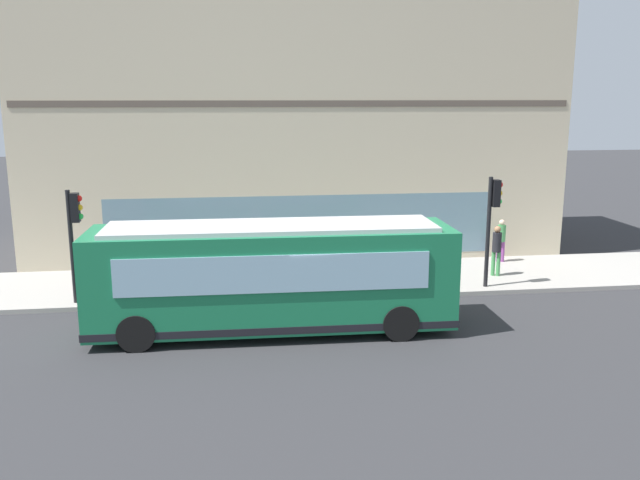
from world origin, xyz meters
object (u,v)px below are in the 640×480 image
at_px(traffic_light_near_corner, 493,211).
at_px(pedestrian_near_hydrant, 93,254).
at_px(pedestrian_walking_along_curb, 501,238).
at_px(pedestrian_near_building_entrance, 265,263).
at_px(newspaper_vending_box, 121,273).
at_px(pedestrian_by_light_pole, 497,247).
at_px(fire_hydrant, 396,266).
at_px(traffic_light_down_block, 74,225).
at_px(city_bus_nearside, 272,278).

bearing_deg(traffic_light_near_corner, pedestrian_near_hydrant, 80.14).
distance_m(pedestrian_near_hydrant, pedestrian_walking_along_curb, 15.26).
bearing_deg(traffic_light_near_corner, pedestrian_near_building_entrance, 87.42).
xyz_separation_m(pedestrian_walking_along_curb, newspaper_vending_box, (-1.60, 14.19, -0.51)).
bearing_deg(pedestrian_by_light_pole, traffic_light_near_corner, 149.97).
bearing_deg(fire_hydrant, traffic_light_near_corner, -122.77).
relative_size(pedestrian_near_hydrant, newspaper_vending_box, 1.96).
height_order(fire_hydrant, pedestrian_walking_along_curb, pedestrian_walking_along_curb).
distance_m(pedestrian_near_building_entrance, newspaper_vending_box, 5.04).
bearing_deg(newspaper_vending_box, pedestrian_walking_along_curb, -83.55).
relative_size(traffic_light_near_corner, pedestrian_by_light_pole, 2.06).
height_order(pedestrian_near_hydrant, pedestrian_near_building_entrance, pedestrian_near_hydrant).
relative_size(traffic_light_down_block, pedestrian_near_hydrant, 2.03).
xyz_separation_m(traffic_light_down_block, pedestrian_near_hydrant, (2.37, 0.00, -1.47)).
xyz_separation_m(fire_hydrant, pedestrian_by_light_pole, (-0.51, -3.56, 0.70)).
bearing_deg(pedestrian_near_hydrant, newspaper_vending_box, -122.58).
bearing_deg(traffic_light_near_corner, newspaper_vending_box, 82.31).
distance_m(fire_hydrant, pedestrian_near_building_entrance, 5.06).
relative_size(traffic_light_near_corner, pedestrian_near_hydrant, 2.13).
bearing_deg(pedestrian_by_light_pole, pedestrian_near_hydrant, 85.81).
relative_size(pedestrian_by_light_pole, newspaper_vending_box, 2.03).
xyz_separation_m(city_bus_nearside, traffic_light_down_block, (3.03, 5.87, 1.09)).
relative_size(traffic_light_down_block, pedestrian_near_building_entrance, 2.09).
bearing_deg(pedestrian_near_building_entrance, traffic_light_near_corner, -92.58).
bearing_deg(newspaper_vending_box, pedestrian_near_hydrant, 57.42).
bearing_deg(pedestrian_near_building_entrance, fire_hydrant, -73.06).
bearing_deg(pedestrian_walking_along_curb, fire_hydrant, 107.98).
relative_size(pedestrian_near_hydrant, pedestrian_walking_along_curb, 1.05).
relative_size(city_bus_nearside, pedestrian_near_hydrant, 5.73).
bearing_deg(newspaper_vending_box, pedestrian_by_light_pole, -91.65).
relative_size(traffic_light_near_corner, fire_hydrant, 5.08).
height_order(traffic_light_down_block, fire_hydrant, traffic_light_down_block).
xyz_separation_m(traffic_light_down_block, pedestrian_by_light_pole, (1.33, -14.23, -1.43)).
bearing_deg(pedestrian_near_hydrant, city_bus_nearside, -132.57).
distance_m(pedestrian_near_hydrant, pedestrian_by_light_pole, 14.27).
bearing_deg(pedestrian_walking_along_curb, traffic_light_near_corner, 151.96).
bearing_deg(traffic_light_down_block, traffic_light_near_corner, -89.88).
bearing_deg(traffic_light_near_corner, fire_hydrant, 57.23).
bearing_deg(fire_hydrant, pedestrian_by_light_pole, -98.09).
xyz_separation_m(pedestrian_by_light_pole, pedestrian_near_building_entrance, (-0.96, 8.37, -0.08)).
xyz_separation_m(fire_hydrant, pedestrian_near_hydrant, (0.54, 10.67, 0.66)).
distance_m(fire_hydrant, pedestrian_near_hydrant, 10.71).
relative_size(traffic_light_near_corner, traffic_light_down_block, 1.05).
relative_size(city_bus_nearside, traffic_light_down_block, 2.82).
bearing_deg(pedestrian_by_light_pole, traffic_light_down_block, 95.34).
bearing_deg(fire_hydrant, pedestrian_near_building_entrance, 106.94).
bearing_deg(traffic_light_down_block, pedestrian_near_building_entrance, -86.38).
bearing_deg(traffic_light_down_block, newspaper_vending_box, -31.14).
height_order(pedestrian_by_light_pole, pedestrian_near_building_entrance, pedestrian_by_light_pole).
height_order(pedestrian_near_hydrant, newspaper_vending_box, pedestrian_near_hydrant).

